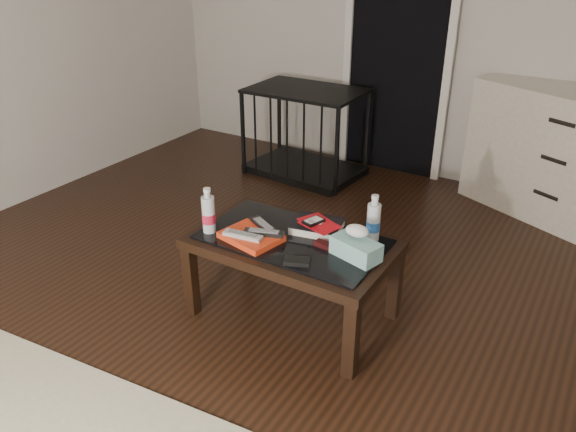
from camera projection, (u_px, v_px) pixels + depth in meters
The scene contains 17 objects.
ground at pixel (273, 341), 2.79m from camera, with size 5.00×5.00×0.00m, color black.
doorway at pixel (398, 46), 4.40m from camera, with size 0.90×0.08×2.07m.
coffee_table at pixel (293, 249), 2.81m from camera, with size 1.00×0.60×0.46m.
dresser at pixel (559, 155), 3.86m from camera, with size 1.30×0.96×0.90m.
pet_crate at pixel (305, 147), 4.66m from camera, with size 0.95×0.68×0.71m.
magazines at pixel (251, 237), 2.76m from camera, with size 0.28×0.21×0.03m, color red.
remote_silver at pixel (243, 235), 2.72m from camera, with size 0.20×0.05×0.02m, color #B1B1B6.
remote_black_front at pixel (264, 232), 2.75m from camera, with size 0.20×0.05×0.02m, color black.
remote_black_back at pixel (263, 225), 2.82m from camera, with size 0.20×0.05×0.02m, color black.
textbook at pixel (317, 226), 2.85m from camera, with size 0.25×0.20×0.05m, color black.
dvd_mailers at pixel (318, 222), 2.83m from camera, with size 0.19×0.14×0.01m, color #B70C14.
ipod at pixel (313, 221), 2.82m from camera, with size 0.06×0.10×0.02m, color black.
flip_phone at pixel (324, 245), 2.70m from camera, with size 0.09×0.05×0.02m, color black.
wallet at pixel (297, 261), 2.57m from camera, with size 0.12×0.07×0.02m, color black.
water_bottle_left at pixel (208, 210), 2.79m from camera, with size 0.07×0.07×0.24m, color silver.
water_bottle_right at pixel (374, 218), 2.72m from camera, with size 0.07×0.07×0.24m, color silver.
tissue_box at pixel (356, 249), 2.60m from camera, with size 0.23×0.12×0.09m, color teal.
Camera 1 is at (1.21, -1.85, 1.81)m, focal length 35.00 mm.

